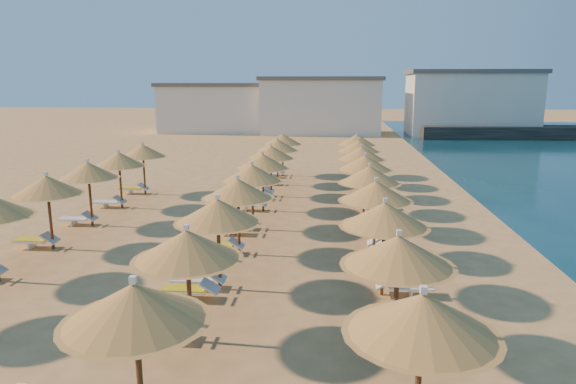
# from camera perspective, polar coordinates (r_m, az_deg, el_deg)

# --- Properties ---
(ground) EXTENTS (220.00, 220.00, 0.00)m
(ground) POSITION_cam_1_polar(r_m,az_deg,el_deg) (21.89, 0.27, -5.55)
(ground) COLOR tan
(ground) RESTS_ON ground
(jetty) EXTENTS (30.17, 5.56, 1.50)m
(jetty) POSITION_cam_1_polar(r_m,az_deg,el_deg) (68.76, 26.82, 5.93)
(jetty) COLOR black
(jetty) RESTS_ON ground
(hotel_blocks) EXTENTS (47.86, 10.61, 8.10)m
(hotel_blocks) POSITION_cam_1_polar(r_m,az_deg,el_deg) (67.64, 6.11, 9.59)
(hotel_blocks) COLOR silver
(hotel_blocks) RESTS_ON ground
(parasol_row_east) EXTENTS (2.85, 34.14, 3.17)m
(parasol_row_east) POSITION_cam_1_polar(r_m,az_deg,el_deg) (21.19, 9.36, 0.94)
(parasol_row_east) COLOR brown
(parasol_row_east) RESTS_ON ground
(parasol_row_west) EXTENTS (2.85, 34.14, 3.17)m
(parasol_row_west) POSITION_cam_1_polar(r_m,az_deg,el_deg) (21.44, -4.73, 1.19)
(parasol_row_west) COLOR brown
(parasol_row_west) RESTS_ON ground
(parasol_row_inland) EXTENTS (2.85, 20.23, 3.17)m
(parasol_row_inland) POSITION_cam_1_polar(r_m,az_deg,el_deg) (23.96, -23.14, 1.41)
(parasol_row_inland) COLOR brown
(parasol_row_inland) RESTS_ON ground
(loungers) EXTENTS (16.09, 31.93, 0.66)m
(loungers) POSITION_cam_1_polar(r_m,az_deg,el_deg) (21.77, -2.89, -4.72)
(loungers) COLOR white
(loungers) RESTS_ON ground
(beachgoer_c) EXTENTS (0.91, 1.05, 1.70)m
(beachgoer_c) POSITION_cam_1_polar(r_m,az_deg,el_deg) (30.59, 8.83, 1.07)
(beachgoer_c) COLOR tan
(beachgoer_c) RESTS_ON ground
(beachgoer_b) EXTENTS (0.93, 1.01, 1.68)m
(beachgoer_b) POSITION_cam_1_polar(r_m,az_deg,el_deg) (23.88, 10.50, -2.16)
(beachgoer_b) COLOR tan
(beachgoer_b) RESTS_ON ground
(beachgoer_a) EXTENTS (0.56, 0.72, 1.73)m
(beachgoer_a) POSITION_cam_1_polar(r_m,az_deg,el_deg) (24.41, 9.77, -1.75)
(beachgoer_a) COLOR tan
(beachgoer_a) RESTS_ON ground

